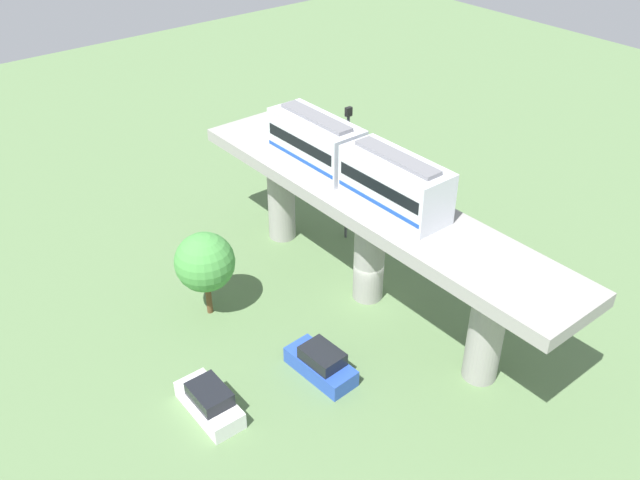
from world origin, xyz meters
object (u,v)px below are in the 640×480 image
train (353,161)px  parked_car_white (209,402)px  parked_car_blue (321,364)px  signal_post (347,169)px  tree_near_viaduct (205,262)px

train → parked_car_white: size_ratio=3.21×
train → parked_car_blue: train is taller
parked_car_blue → signal_post: bearing=-139.6°
parked_car_white → signal_post: bearing=-152.6°
train → tree_near_viaduct: (8.64, -3.20, -5.13)m
tree_near_viaduct → signal_post: signal_post is taller
tree_near_viaduct → parked_car_blue: bearing=102.8°
parked_car_white → tree_near_viaduct: (-4.28, -7.05, 3.00)m
parked_car_blue → tree_near_viaduct: (1.93, -8.48, 3.00)m
parked_car_blue → signal_post: signal_post is taller
parked_car_white → signal_post: signal_post is taller
parked_car_blue → tree_near_viaduct: tree_near_viaduct is taller
parked_car_white → tree_near_viaduct: bearing=-120.6°
parked_car_white → tree_near_viaduct: size_ratio=0.76×
train → signal_post: bearing=-128.0°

